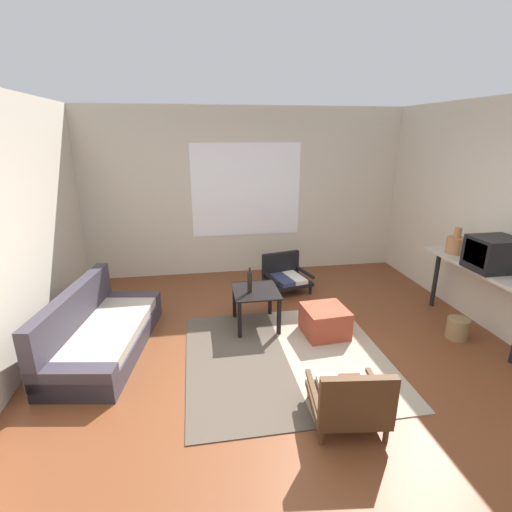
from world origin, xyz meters
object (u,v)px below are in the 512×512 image
at_px(clay_vase, 456,244).
at_px(console_shelf, 477,272).
at_px(coffee_table, 256,297).
at_px(armchair_striped_foreground, 350,401).
at_px(couch, 100,333).
at_px(glass_bottle, 250,282).
at_px(armchair_by_window, 285,275).
at_px(crt_television, 493,254).
at_px(ottoman_orange, 325,321).
at_px(wicker_basket, 458,328).

bearing_deg(clay_vase, console_shelf, -90.00).
height_order(coffee_table, armchair_striped_foreground, armchair_striped_foreground).
bearing_deg(couch, armchair_striped_foreground, -34.60).
distance_m(armchair_striped_foreground, glass_bottle, 1.88).
xyz_separation_m(couch, armchair_by_window, (2.41, 1.32, 0.03)).
xyz_separation_m(crt_television, glass_bottle, (-2.59, 0.68, -0.43)).
xyz_separation_m(ottoman_orange, crt_television, (1.75, -0.37, 0.87)).
height_order(ottoman_orange, wicker_basket, ottoman_orange).
bearing_deg(coffee_table, crt_television, -16.08).
relative_size(armchair_by_window, armchair_striped_foreground, 1.08).
height_order(armchair_by_window, ottoman_orange, armchair_by_window).
bearing_deg(clay_vase, ottoman_orange, -172.25).
xyz_separation_m(clay_vase, glass_bottle, (-2.60, 0.08, -0.36)).
bearing_deg(coffee_table, clay_vase, -2.65).
relative_size(console_shelf, crt_television, 3.20).
height_order(ottoman_orange, clay_vase, clay_vase).
distance_m(clay_vase, glass_bottle, 2.62).
bearing_deg(armchair_striped_foreground, coffee_table, 104.36).
xyz_separation_m(armchair_by_window, console_shelf, (1.89, -1.59, 0.51)).
bearing_deg(wicker_basket, armchair_striped_foreground, -148.30).
relative_size(armchair_striped_foreground, glass_bottle, 2.15).
height_order(couch, armchair_by_window, couch).
relative_size(armchair_striped_foreground, console_shelf, 0.44).
relative_size(console_shelf, glass_bottle, 4.86).
xyz_separation_m(ottoman_orange, wicker_basket, (1.51, -0.33, -0.05)).
height_order(armchair_striped_foreground, glass_bottle, glass_bottle).
bearing_deg(couch, clay_vase, 1.96).
bearing_deg(wicker_basket, console_shelf, 32.02).
bearing_deg(glass_bottle, console_shelf, -10.82).
relative_size(armchair_by_window, console_shelf, 0.48).
height_order(couch, ottoman_orange, couch).
bearing_deg(armchair_by_window, wicker_basket, -46.70).
bearing_deg(console_shelf, glass_bottle, 169.18).
relative_size(ottoman_orange, wicker_basket, 1.98).
distance_m(coffee_table, wicker_basket, 2.39).
distance_m(coffee_table, armchair_striped_foreground, 1.87).
relative_size(couch, coffee_table, 3.09).
bearing_deg(ottoman_orange, coffee_table, 155.26).
bearing_deg(glass_bottle, armchair_striped_foreground, -72.99).
xyz_separation_m(console_shelf, crt_television, (-0.00, -0.19, 0.29)).
bearing_deg(glass_bottle, wicker_basket, -15.41).
distance_m(armchair_striped_foreground, clay_vase, 2.76).
height_order(crt_television, wicker_basket, crt_television).
bearing_deg(armchair_by_window, ottoman_orange, -84.48).
bearing_deg(couch, ottoman_orange, -2.05).
distance_m(armchair_by_window, crt_television, 2.71).
bearing_deg(coffee_table, glass_bottle, -152.81).
xyz_separation_m(couch, wicker_basket, (4.05, -0.43, -0.09)).
distance_m(ottoman_orange, glass_bottle, 1.01).
bearing_deg(wicker_basket, couch, 174.01).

